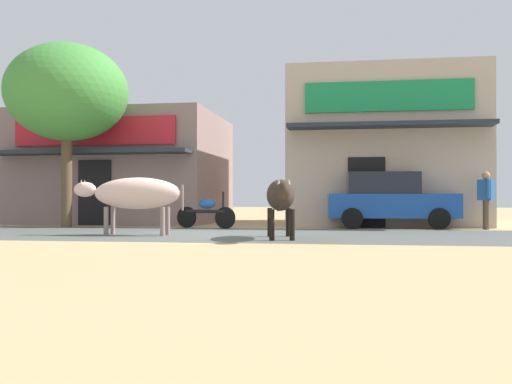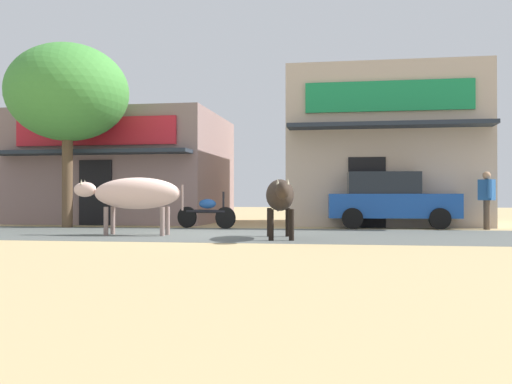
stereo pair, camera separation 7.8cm
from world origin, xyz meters
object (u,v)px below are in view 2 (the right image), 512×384
Objects in this scene: pedestrian_by_shop at (487,196)px; cow_far_dark at (280,196)px; roadside_tree at (68,93)px; parked_motorcycle at (207,212)px; parked_hatchback_car at (389,199)px; cow_near_brown at (134,194)px.

cow_far_dark is at bearing -138.95° from pedestrian_by_shop.
roadside_tree is 2.14× the size of cow_far_dark.
pedestrian_by_shop is at bearing 4.49° from parked_motorcycle.
parked_hatchback_car is at bearing 8.54° from roadside_tree.
parked_hatchback_car is 5.83m from cow_far_dark.
parked_hatchback_car reaches higher than pedestrian_by_shop.
pedestrian_by_shop reaches higher than cow_far_dark.
roadside_tree is at bearing -177.60° from parked_motorcycle.
roadside_tree is at bearing 151.16° from cow_far_dark.
cow_far_dark is 1.59× the size of pedestrian_by_shop.
parked_motorcycle is (4.24, 0.18, -3.55)m from roadside_tree.
cow_near_brown is 1.06× the size of cow_far_dark.
cow_near_brown is at bearing -106.08° from parked_motorcycle.
roadside_tree is 3.39× the size of pedestrian_by_shop.
pedestrian_by_shop reaches higher than parked_motorcycle.
roadside_tree reaches higher than cow_far_dark.
cow_far_dark reaches higher than parked_motorcycle.
parked_motorcycle is 3.47m from cow_near_brown.
roadside_tree is at bearing 136.54° from cow_near_brown.
cow_far_dark is (2.62, -3.96, 0.46)m from parked_motorcycle.
cow_near_brown reaches higher than parked_motorcycle.
parked_hatchback_car is 2.72m from pedestrian_by_shop.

